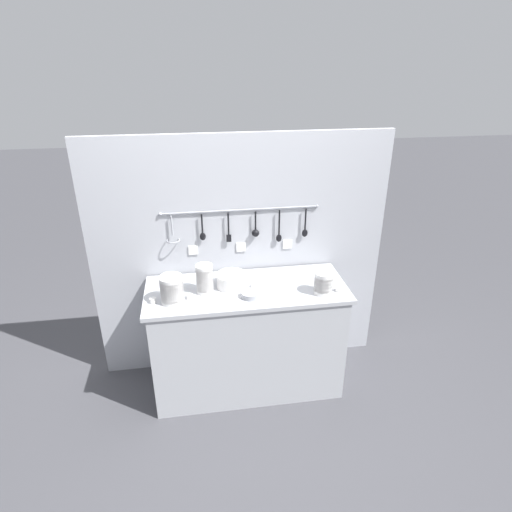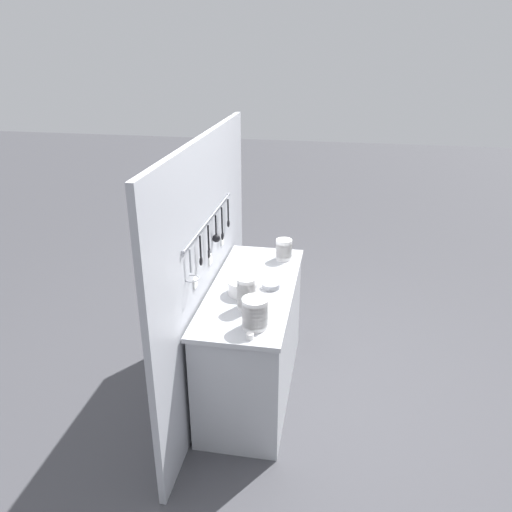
{
  "view_description": "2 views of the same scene",
  "coord_description": "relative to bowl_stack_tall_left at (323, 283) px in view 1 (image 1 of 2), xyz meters",
  "views": [
    {
      "loc": [
        -0.34,
        -2.62,
        2.37
      ],
      "look_at": [
        0.06,
        -0.03,
        1.13
      ],
      "focal_mm": 30.0,
      "sensor_mm": 36.0,
      "label": 1
    },
    {
      "loc": [
        -3.03,
        -0.56,
        2.45
      ],
      "look_at": [
        0.02,
        -0.02,
        1.09
      ],
      "focal_mm": 35.0,
      "sensor_mm": 36.0,
      "label": 2
    }
  ],
  "objects": [
    {
      "name": "ground_plane",
      "position": [
        -0.51,
        0.15,
        -0.94
      ],
      "size": [
        20.0,
        20.0,
        0.0
      ],
      "primitive_type": "plane",
      "color": "#424247"
    },
    {
      "name": "counter",
      "position": [
        -0.51,
        0.15,
        -0.51
      ],
      "size": [
        1.43,
        0.58,
        0.86
      ],
      "color": "#ADAFB5",
      "rests_on": "ground"
    },
    {
      "name": "back_wall",
      "position": [
        -0.51,
        0.48,
        0.0
      ],
      "size": [
        2.23,
        0.11,
        1.89
      ],
      "color": "#A8AAB2",
      "rests_on": "ground"
    },
    {
      "name": "bowl_stack_tall_left",
      "position": [
        0.0,
        0.0,
        0.0
      ],
      "size": [
        0.13,
        0.13,
        0.16
      ],
      "color": "white",
      "rests_on": "counter"
    },
    {
      "name": "bowl_stack_wide_centre",
      "position": [
        -0.81,
        0.14,
        0.02
      ],
      "size": [
        0.12,
        0.12,
        0.21
      ],
      "color": "white",
      "rests_on": "counter"
    },
    {
      "name": "bowl_stack_nested_right",
      "position": [
        -1.03,
        0.05,
        0.01
      ],
      "size": [
        0.16,
        0.16,
        0.19
      ],
      "color": "white",
      "rests_on": "counter"
    },
    {
      "name": "plate_stack",
      "position": [
        -0.61,
        0.2,
        -0.03
      ],
      "size": [
        0.21,
        0.21,
        0.1
      ],
      "color": "white",
      "rests_on": "counter"
    },
    {
      "name": "steel_mixing_bowl",
      "position": [
        -0.51,
        0.03,
        -0.06
      ],
      "size": [
        0.13,
        0.13,
        0.04
      ],
      "color": "#93969E",
      "rests_on": "counter"
    },
    {
      "name": "cup_edge_near",
      "position": [
        0.12,
        0.01,
        -0.06
      ],
      "size": [
        0.04,
        0.04,
        0.04
      ],
      "color": "white",
      "rests_on": "counter"
    },
    {
      "name": "cup_edge_far",
      "position": [
        -0.46,
        0.15,
        -0.06
      ],
      "size": [
        0.04,
        0.04,
        0.04
      ],
      "color": "white",
      "rests_on": "counter"
    },
    {
      "name": "cup_by_caddy",
      "position": [
        -1.16,
        0.05,
        -0.06
      ],
      "size": [
        0.04,
        0.04,
        0.04
      ],
      "color": "white",
      "rests_on": "counter"
    },
    {
      "name": "cup_beside_plates",
      "position": [
        -0.91,
        0.06,
        -0.06
      ],
      "size": [
        0.04,
        0.04,
        0.04
      ],
      "color": "white",
      "rests_on": "counter"
    }
  ]
}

